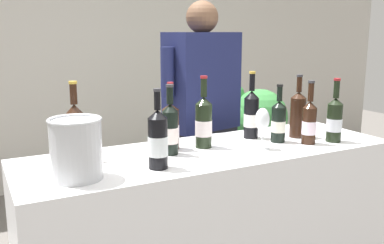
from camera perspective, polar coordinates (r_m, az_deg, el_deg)
wall_back at (r=4.47m, az=-14.47°, el=9.70°), size 8.00×0.10×2.80m
counter at (r=2.28m, az=2.61°, el=-15.55°), size 1.85×0.59×0.97m
wine_bottle_0 at (r=1.99m, az=-15.14°, el=-0.92°), size 0.07×0.07×0.35m
wine_bottle_1 at (r=2.13m, az=1.54°, el=-0.02°), size 0.08×0.08×0.36m
wine_bottle_2 at (r=2.40m, az=13.81°, el=1.12°), size 0.08×0.08×0.34m
wine_bottle_3 at (r=1.80m, az=-4.53°, el=-2.37°), size 0.08×0.08×0.34m
wine_bottle_4 at (r=2.28m, az=11.35°, el=0.08°), size 0.08×0.08×0.30m
wine_bottle_5 at (r=2.01m, az=-2.90°, el=-0.92°), size 0.07×0.07×0.33m
wine_bottle_6 at (r=2.28m, az=15.22°, el=0.01°), size 0.07×0.07×0.32m
wine_bottle_7 at (r=2.34m, az=7.84°, el=1.01°), size 0.08×0.08×0.36m
wine_bottle_8 at (r=2.36m, az=18.30°, el=0.32°), size 0.08×0.08×0.33m
wine_bottle_9 at (r=2.10m, az=-2.84°, el=-0.57°), size 0.08×0.08×0.33m
wine_glass at (r=2.12m, az=9.27°, el=0.08°), size 0.08×0.08×0.20m
ice_bucket at (r=1.73m, az=-15.06°, el=-3.38°), size 0.21×0.21×0.24m
person_server at (r=2.78m, az=1.27°, el=-2.76°), size 0.60×0.34×1.72m
potted_shrub at (r=3.41m, az=6.84°, el=-1.49°), size 0.60×0.63×1.19m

